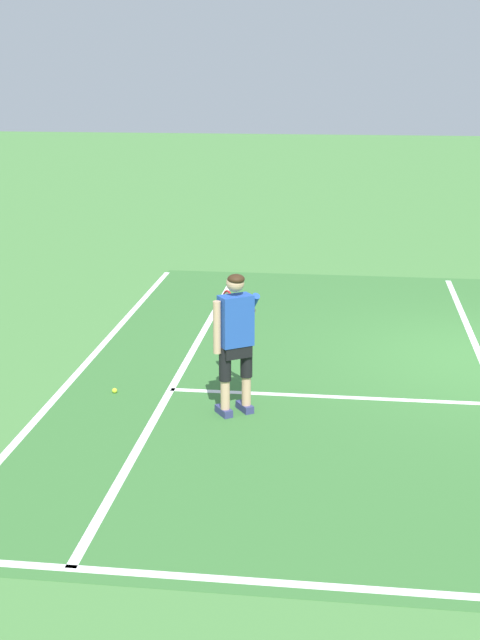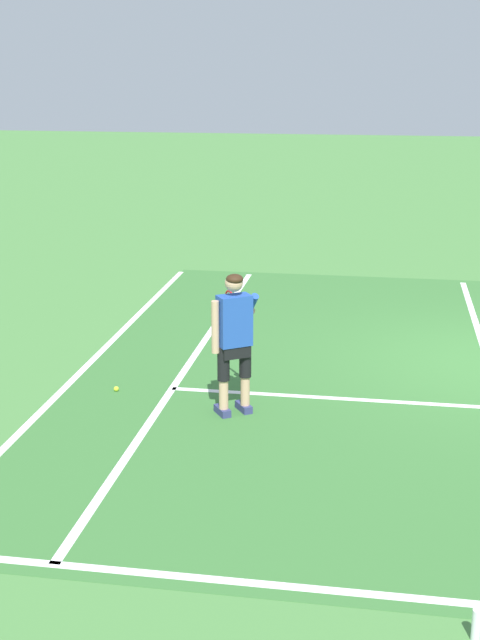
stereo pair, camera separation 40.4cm
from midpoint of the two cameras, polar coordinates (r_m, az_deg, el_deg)
line_centre_service at (r=14.21m, az=16.00°, el=-0.73°), size 0.10×6.40×0.01m
line_singles_left at (r=12.35m, az=-2.25°, el=-2.65°), size 0.10×10.57×0.01m
line_doubles_left at (r=12.69m, az=-8.35°, el=-2.29°), size 0.10×10.57×0.01m
tennis_player at (r=10.23m, az=0.74°, el=-0.91°), size 0.59×1.22×1.71m
tennis_ball_near_feet at (r=11.30m, az=-7.01°, el=-4.46°), size 0.07×0.07×0.07m
water_bottle at (r=6.98m, az=16.77°, el=-18.42°), size 0.07×0.07×0.25m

